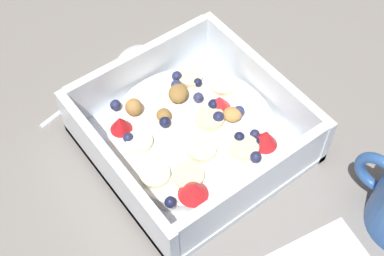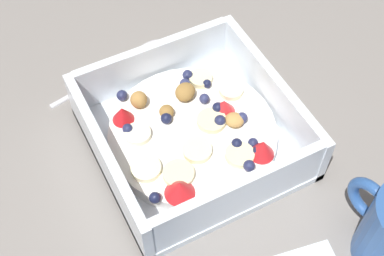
% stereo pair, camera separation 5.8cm
% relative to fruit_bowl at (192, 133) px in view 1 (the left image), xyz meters
% --- Properties ---
extents(ground_plane, '(2.40, 2.40, 0.00)m').
position_rel_fruit_bowl_xyz_m(ground_plane, '(-0.00, -0.01, -0.02)').
color(ground_plane, gray).
extents(fruit_bowl, '(0.21, 0.21, 0.07)m').
position_rel_fruit_bowl_xyz_m(fruit_bowl, '(0.00, 0.00, 0.00)').
color(fruit_bowl, white).
rests_on(fruit_bowl, ground).
extents(spoon, '(0.05, 0.17, 0.01)m').
position_rel_fruit_bowl_xyz_m(spoon, '(0.15, 0.00, -0.02)').
color(spoon, silver).
rests_on(spoon, ground).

